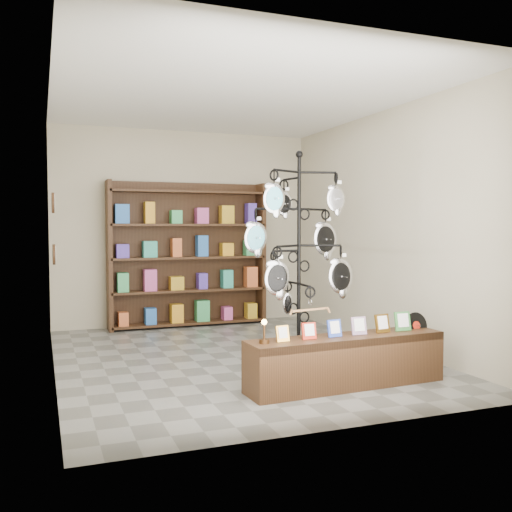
{
  "coord_description": "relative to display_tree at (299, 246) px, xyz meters",
  "views": [
    {
      "loc": [
        -2.11,
        -6.22,
        1.53
      ],
      "look_at": [
        -0.14,
        -1.0,
        1.24
      ],
      "focal_mm": 40.0,
      "sensor_mm": 36.0,
      "label": 1
    }
  ],
  "objects": [
    {
      "name": "back_shelving",
      "position": [
        -0.37,
        3.21,
        -0.3
      ],
      "size": [
        2.42,
        0.36,
        2.2
      ],
      "color": "black",
      "rests_on": "ground"
    },
    {
      "name": "ground",
      "position": [
        -0.37,
        0.91,
        -1.33
      ],
      "size": [
        5.0,
        5.0,
        0.0
      ],
      "primitive_type": "plane",
      "color": "slate",
      "rests_on": "ground"
    },
    {
      "name": "room_envelope",
      "position": [
        -0.37,
        0.91,
        0.52
      ],
      "size": [
        5.0,
        5.0,
        5.0
      ],
      "color": "#BFB49A",
      "rests_on": "ground"
    },
    {
      "name": "front_shelf",
      "position": [
        0.22,
        -0.6,
        -1.08
      ],
      "size": [
        2.01,
        0.51,
        0.71
      ],
      "rotation": [
        0.0,
        0.0,
        0.05
      ],
      "color": "black",
      "rests_on": "ground"
    },
    {
      "name": "display_tree",
      "position": [
        0.0,
        0.0,
        0.0
      ],
      "size": [
        1.18,
        1.05,
        2.3
      ],
      "rotation": [
        0.0,
        0.0,
        0.1
      ],
      "color": "black",
      "rests_on": "ground"
    },
    {
      "name": "wall_clocks",
      "position": [
        -2.34,
        1.71,
        0.17
      ],
      "size": [
        0.03,
        0.24,
        0.84
      ],
      "color": "black",
      "rests_on": "ground"
    }
  ]
}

